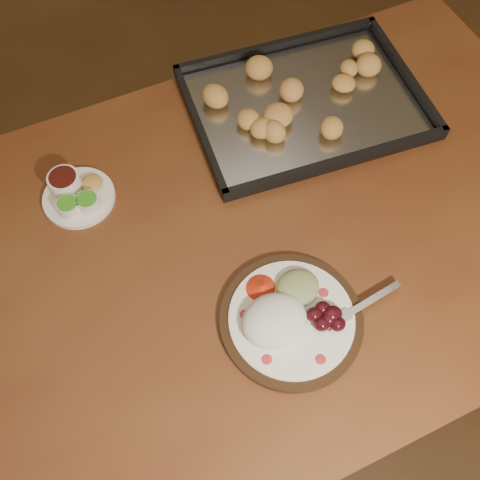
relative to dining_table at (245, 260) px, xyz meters
name	(u,v)px	position (x,y,z in m)	size (l,w,h in m)	color
ground	(159,301)	(-0.18, 0.27, -0.65)	(4.00, 4.00, 0.00)	brown
dining_table	(245,260)	(0.00, 0.00, 0.00)	(1.50, 0.91, 0.75)	brown
dinner_plate	(289,316)	(0.00, -0.18, 0.12)	(0.33, 0.25, 0.06)	black
condiment_saucer	(76,194)	(-0.27, 0.22, 0.11)	(0.14, 0.14, 0.05)	white
baking_tray	(305,101)	(0.26, 0.25, 0.11)	(0.53, 0.42, 0.05)	black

